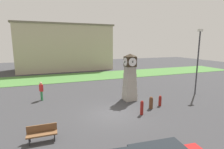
{
  "coord_description": "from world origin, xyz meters",
  "views": [
    {
      "loc": [
        -4.43,
        -11.84,
        5.39
      ],
      "look_at": [
        1.09,
        3.06,
        2.5
      ],
      "focal_mm": 28.0,
      "sensor_mm": 36.0,
      "label": 1
    }
  ],
  "objects_px": {
    "bollard_mid_row": "(151,103)",
    "bench": "(42,132)",
    "bollard_near_tower": "(160,101)",
    "bollard_far_row": "(142,108)",
    "clock_tower": "(130,79)",
    "pedestrian_near_bench": "(41,90)",
    "street_lamp_near_road": "(198,58)"
  },
  "relations": [
    {
      "from": "bollard_mid_row",
      "to": "bench",
      "type": "bearing_deg",
      "value": -165.9
    },
    {
      "from": "bollard_near_tower",
      "to": "bollard_far_row",
      "type": "distance_m",
      "value": 2.7
    },
    {
      "from": "clock_tower",
      "to": "pedestrian_near_bench",
      "type": "bearing_deg",
      "value": 160.43
    },
    {
      "from": "bench",
      "to": "clock_tower",
      "type": "bearing_deg",
      "value": 31.84
    },
    {
      "from": "bollard_mid_row",
      "to": "bollard_far_row",
      "type": "height_order",
      "value": "bollard_far_row"
    },
    {
      "from": "bollard_far_row",
      "to": "bollard_mid_row",
      "type": "bearing_deg",
      "value": 31.59
    },
    {
      "from": "clock_tower",
      "to": "bench",
      "type": "relative_size",
      "value": 2.74
    },
    {
      "from": "bollard_mid_row",
      "to": "bench",
      "type": "distance_m",
      "value": 8.61
    },
    {
      "from": "pedestrian_near_bench",
      "to": "bench",
      "type": "bearing_deg",
      "value": -88.52
    },
    {
      "from": "bollard_near_tower",
      "to": "bollard_mid_row",
      "type": "bearing_deg",
      "value": -164.66
    },
    {
      "from": "bollard_near_tower",
      "to": "bollard_far_row",
      "type": "relative_size",
      "value": 0.83
    },
    {
      "from": "bollard_near_tower",
      "to": "pedestrian_near_bench",
      "type": "relative_size",
      "value": 0.52
    },
    {
      "from": "bollard_mid_row",
      "to": "bollard_far_row",
      "type": "bearing_deg",
      "value": -148.41
    },
    {
      "from": "pedestrian_near_bench",
      "to": "bollard_near_tower",
      "type": "bearing_deg",
      "value": -28.19
    },
    {
      "from": "bench",
      "to": "street_lamp_near_road",
      "type": "height_order",
      "value": "street_lamp_near_road"
    },
    {
      "from": "bollard_mid_row",
      "to": "bollard_far_row",
      "type": "relative_size",
      "value": 0.93
    },
    {
      "from": "clock_tower",
      "to": "bench",
      "type": "height_order",
      "value": "clock_tower"
    },
    {
      "from": "bollard_mid_row",
      "to": "pedestrian_near_bench",
      "type": "xyz_separation_m",
      "value": [
        -8.55,
        5.48,
        0.5
      ]
    },
    {
      "from": "clock_tower",
      "to": "bollard_far_row",
      "type": "relative_size",
      "value": 3.97
    },
    {
      "from": "bench",
      "to": "street_lamp_near_road",
      "type": "relative_size",
      "value": 0.24
    },
    {
      "from": "bench",
      "to": "street_lamp_near_road",
      "type": "bearing_deg",
      "value": 15.34
    },
    {
      "from": "clock_tower",
      "to": "bollard_far_row",
      "type": "distance_m",
      "value": 3.87
    },
    {
      "from": "bollard_near_tower",
      "to": "bollard_far_row",
      "type": "bearing_deg",
      "value": -155.24
    },
    {
      "from": "pedestrian_near_bench",
      "to": "street_lamp_near_road",
      "type": "height_order",
      "value": "street_lamp_near_road"
    },
    {
      "from": "bench",
      "to": "pedestrian_near_bench",
      "type": "relative_size",
      "value": 0.91
    },
    {
      "from": "street_lamp_near_road",
      "to": "bollard_near_tower",
      "type": "bearing_deg",
      "value": -162.87
    },
    {
      "from": "bollard_mid_row",
      "to": "bollard_far_row",
      "type": "distance_m",
      "value": 1.58
    },
    {
      "from": "bollard_mid_row",
      "to": "pedestrian_near_bench",
      "type": "height_order",
      "value": "pedestrian_near_bench"
    },
    {
      "from": "bollard_near_tower",
      "to": "street_lamp_near_road",
      "type": "height_order",
      "value": "street_lamp_near_road"
    },
    {
      "from": "pedestrian_near_bench",
      "to": "clock_tower",
      "type": "bearing_deg",
      "value": -19.57
    },
    {
      "from": "bollard_mid_row",
      "to": "clock_tower",
      "type": "bearing_deg",
      "value": 103.96
    },
    {
      "from": "bollard_mid_row",
      "to": "street_lamp_near_road",
      "type": "height_order",
      "value": "street_lamp_near_road"
    }
  ]
}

